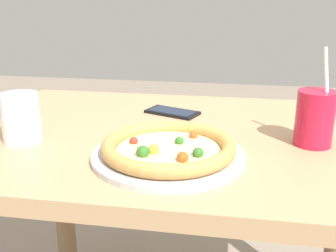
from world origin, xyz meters
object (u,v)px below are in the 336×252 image
pizza_near (168,150)px  cell_phone (172,112)px  drink_cup_colored (315,118)px  water_cup_clear (21,118)px

pizza_near → cell_phone: (-0.04, 0.33, -0.02)m
drink_cup_colored → cell_phone: (-0.36, 0.19, -0.06)m
cell_phone → water_cup_clear: bearing=-137.5°
drink_cup_colored → water_cup_clear: size_ratio=1.93×
water_cup_clear → pizza_near: bearing=-6.8°
drink_cup_colored → water_cup_clear: drink_cup_colored is taller
pizza_near → drink_cup_colored: (0.31, 0.14, 0.04)m
pizza_near → water_cup_clear: water_cup_clear is taller
pizza_near → drink_cup_colored: bearing=23.6°
pizza_near → drink_cup_colored: 0.35m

